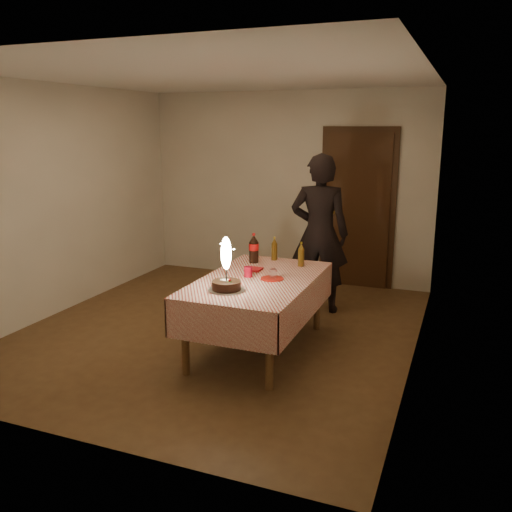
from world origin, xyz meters
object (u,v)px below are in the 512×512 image
(clear_cup, at_px, (273,274))
(amber_bottle_left, at_px, (274,249))
(cola_bottle, at_px, (254,248))
(birthday_cake, at_px, (226,276))
(red_plate, at_px, (272,279))
(dining_table, at_px, (258,288))
(red_cup, at_px, (248,272))
(amber_bottle_right, at_px, (301,255))
(photographer, at_px, (319,234))

(clear_cup, xyz_separation_m, amber_bottle_left, (-0.23, 0.69, 0.07))
(clear_cup, distance_m, cola_bottle, 0.65)
(birthday_cake, xyz_separation_m, red_plate, (0.25, 0.48, -0.12))
(birthday_cake, bearing_deg, clear_cup, 63.28)
(dining_table, bearing_deg, birthday_cake, -104.97)
(red_cup, xyz_separation_m, amber_bottle_right, (0.35, 0.58, 0.07))
(red_plate, bearing_deg, dining_table, -167.96)
(red_cup, bearing_deg, amber_bottle_right, 58.83)
(dining_table, xyz_separation_m, birthday_cake, (-0.12, -0.45, 0.22))
(dining_table, xyz_separation_m, red_plate, (0.13, 0.03, 0.10))
(amber_bottle_left, distance_m, photographer, 0.71)
(amber_bottle_left, xyz_separation_m, amber_bottle_right, (0.34, -0.15, 0.00))
(clear_cup, relative_size, photographer, 0.05)
(birthday_cake, height_order, clear_cup, birthday_cake)
(birthday_cake, bearing_deg, amber_bottle_right, 70.83)
(birthday_cake, distance_m, photographer, 1.85)
(clear_cup, bearing_deg, cola_bottle, 128.47)
(dining_table, height_order, photographer, photographer)
(dining_table, bearing_deg, photographer, 80.41)
(dining_table, relative_size, amber_bottle_left, 6.75)
(birthday_cake, bearing_deg, cola_bottle, 98.11)
(cola_bottle, xyz_separation_m, amber_bottle_right, (0.51, 0.04, -0.03))
(cola_bottle, bearing_deg, amber_bottle_right, 4.60)
(dining_table, distance_m, clear_cup, 0.20)
(red_plate, bearing_deg, amber_bottle_right, 79.05)
(dining_table, distance_m, cola_bottle, 0.67)
(amber_bottle_left, relative_size, amber_bottle_right, 1.00)
(dining_table, height_order, amber_bottle_left, amber_bottle_left)
(red_plate, xyz_separation_m, amber_bottle_left, (-0.23, 0.71, 0.11))
(red_plate, height_order, red_cup, red_cup)
(amber_bottle_left, bearing_deg, red_plate, -71.84)
(red_plate, relative_size, photographer, 0.12)
(clear_cup, bearing_deg, amber_bottle_left, 108.84)
(red_plate, distance_m, amber_bottle_right, 0.59)
(birthday_cake, relative_size, clear_cup, 5.30)
(birthday_cake, relative_size, amber_bottle_right, 1.87)
(birthday_cake, bearing_deg, amber_bottle_left, 89.02)
(clear_cup, xyz_separation_m, cola_bottle, (-0.40, 0.50, 0.11))
(birthday_cake, relative_size, cola_bottle, 1.50)
(red_plate, xyz_separation_m, amber_bottle_right, (0.11, 0.57, 0.11))
(red_plate, relative_size, amber_bottle_right, 0.86)
(amber_bottle_right, bearing_deg, red_cup, -121.17)
(amber_bottle_right, bearing_deg, red_plate, -100.95)
(birthday_cake, distance_m, clear_cup, 0.57)
(red_cup, bearing_deg, red_plate, 2.52)
(cola_bottle, distance_m, photographer, 0.95)
(red_cup, height_order, clear_cup, red_cup)
(amber_bottle_left, bearing_deg, red_cup, -90.50)
(clear_cup, distance_m, amber_bottle_left, 0.73)
(birthday_cake, distance_m, red_plate, 0.56)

